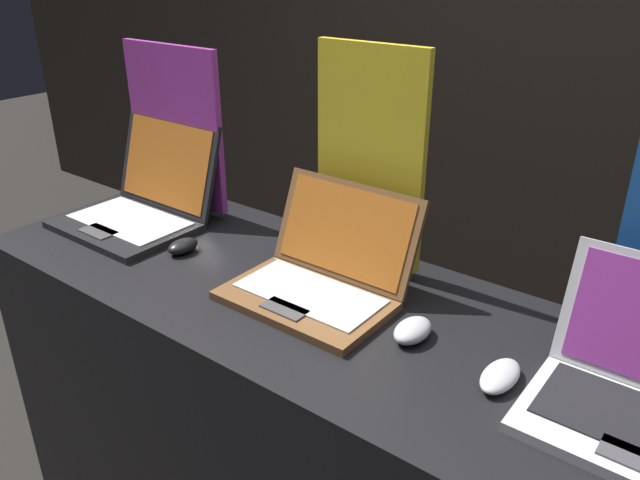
% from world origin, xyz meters
% --- Properties ---
extents(wall_back, '(8.00, 0.05, 2.80)m').
position_xyz_m(wall_back, '(0.00, 1.98, 1.40)').
color(wall_back, black).
rests_on(wall_back, ground_plane).
extents(display_counter, '(1.87, 0.63, 0.95)m').
position_xyz_m(display_counter, '(0.00, 0.31, 0.48)').
color(display_counter, black).
rests_on(display_counter, ground_plane).
extents(laptop_front, '(0.39, 0.36, 0.28)m').
position_xyz_m(laptop_front, '(-0.69, 0.35, 1.02)').
color(laptop_front, black).
rests_on(laptop_front, display_counter).
extents(mouse_front, '(0.06, 0.09, 0.04)m').
position_xyz_m(mouse_front, '(-0.44, 0.29, 0.97)').
color(mouse_front, black).
rests_on(mouse_front, display_counter).
extents(promo_stand_front, '(0.38, 0.07, 0.49)m').
position_xyz_m(promo_stand_front, '(-0.69, 0.50, 1.19)').
color(promo_stand_front, black).
rests_on(promo_stand_front, display_counter).
extents(laptop_middle, '(0.37, 0.32, 0.24)m').
position_xyz_m(laptop_middle, '(-0.01, 0.33, 1.01)').
color(laptop_middle, brown).
rests_on(laptop_middle, display_counter).
extents(mouse_middle, '(0.07, 0.10, 0.04)m').
position_xyz_m(mouse_middle, '(0.25, 0.30, 0.97)').
color(mouse_middle, '#B2B2B7').
rests_on(mouse_middle, display_counter).
extents(promo_stand_middle, '(0.29, 0.07, 0.54)m').
position_xyz_m(promo_stand_middle, '(-0.01, 0.52, 1.22)').
color(promo_stand_middle, black).
rests_on(promo_stand_middle, display_counter).
extents(mouse_back, '(0.06, 0.12, 0.03)m').
position_xyz_m(mouse_back, '(0.45, 0.27, 0.97)').
color(mouse_back, '#B2B2B7').
rests_on(mouse_back, display_counter).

